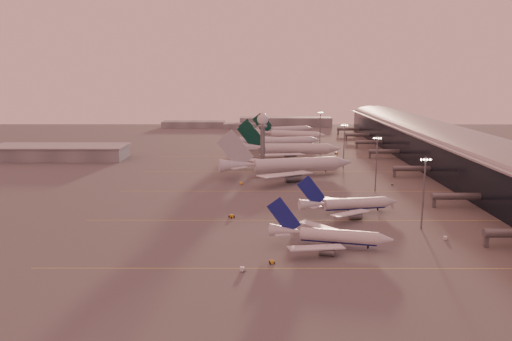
{
  "coord_description": "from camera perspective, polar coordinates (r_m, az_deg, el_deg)",
  "views": [
    {
      "loc": [
        1.84,
        -163.49,
        52.65
      ],
      "look_at": [
        1.33,
        63.9,
        7.79
      ],
      "focal_mm": 35.0,
      "sensor_mm": 36.0,
      "label": 1
    }
  ],
  "objects": [
    {
      "name": "hangar",
      "position": [
        330.59,
        -21.51,
        1.97
      ],
      "size": [
        82.0,
        27.0,
        8.5
      ],
      "color": "slate",
      "rests_on": "ground"
    },
    {
      "name": "distant_horizon",
      "position": [
        491.06,
        0.22,
        5.46
      ],
      "size": [
        165.0,
        37.5,
        9.0
      ],
      "color": "slate",
      "rests_on": "ground"
    },
    {
      "name": "gsv_tug_far",
      "position": [
        273.28,
        5.26,
        0.13
      ],
      "size": [
        4.42,
        4.62,
        1.15
      ],
      "color": "silver",
      "rests_on": "ground"
    },
    {
      "name": "widebody_white",
      "position": [
        256.44,
        3.59,
        0.28
      ],
      "size": [
        70.18,
        55.64,
        25.03
      ],
      "color": "silver",
      "rests_on": "ground"
    },
    {
      "name": "gsv_truck_b",
      "position": [
        210.94,
        15.29,
        -3.42
      ],
      "size": [
        5.18,
        3.11,
        1.97
      ],
      "color": "silver",
      "rests_on": "ground"
    },
    {
      "name": "gsv_tug_near",
      "position": [
        141.89,
        1.83,
        -10.42
      ],
      "size": [
        2.69,
        3.65,
        0.93
      ],
      "color": "#F0AB1C",
      "rests_on": "ground"
    },
    {
      "name": "mast_b",
      "position": [
        228.21,
        13.6,
        1.03
      ],
      "size": [
        3.6,
        0.56,
        25.0
      ],
      "color": "slate",
      "rests_on": "ground"
    },
    {
      "name": "greentail_d",
      "position": [
        429.45,
        3.42,
        4.55
      ],
      "size": [
        50.54,
        40.15,
        19.04
      ],
      "color": "silver",
      "rests_on": "ground"
    },
    {
      "name": "mast_c",
      "position": [
        280.41,
        10.03,
        3.01
      ],
      "size": [
        3.6,
        0.56,
        25.0
      ],
      "color": "slate",
      "rests_on": "ground"
    },
    {
      "name": "gsv_catering_b",
      "position": [
        244.84,
        15.35,
        -1.23
      ],
      "size": [
        4.49,
        2.27,
        3.62
      ],
      "color": "#56595B",
      "rests_on": "ground"
    },
    {
      "name": "narrowbody_near",
      "position": [
        155.13,
        8.43,
        -7.61
      ],
      "size": [
        38.0,
        29.99,
        15.05
      ],
      "color": "silver",
      "rests_on": "ground"
    },
    {
      "name": "gsv_tug_mid",
      "position": [
        184.52,
        -2.8,
        -5.25
      ],
      "size": [
        4.19,
        4.42,
        1.09
      ],
      "color": "#F0AB1C",
      "rests_on": "ground"
    },
    {
      "name": "gsv_truck_a",
      "position": [
        136.43,
        -1.36,
        -10.96
      ],
      "size": [
        6.41,
        2.7,
        2.53
      ],
      "color": "silver",
      "rests_on": "ground"
    },
    {
      "name": "radar_tower",
      "position": [
        285.28,
        0.77,
        4.78
      ],
      "size": [
        6.4,
        6.4,
        31.1
      ],
      "color": "slate",
      "rests_on": "ground"
    },
    {
      "name": "taxiway_markings",
      "position": [
        227.47,
        7.24,
        -2.31
      ],
      "size": [
        180.0,
        185.25,
        0.02
      ],
      "color": "#D9D04C",
      "rests_on": "ground"
    },
    {
      "name": "narrowbody_mid",
      "position": [
        192.08,
        10.53,
        -3.97
      ],
      "size": [
        39.48,
        31.23,
        15.55
      ],
      "color": "silver",
      "rests_on": "ground"
    },
    {
      "name": "mast_d",
      "position": [
        368.47,
        7.35,
        5.01
      ],
      "size": [
        3.6,
        0.56,
        25.0
      ],
      "color": "slate",
      "rests_on": "ground"
    },
    {
      "name": "gsv_tug_hangar",
      "position": [
        332.44,
        9.18,
        2.0
      ],
      "size": [
        4.01,
        2.8,
        1.06
      ],
      "color": "#F0AB1C",
      "rests_on": "ground"
    },
    {
      "name": "ground",
      "position": [
        171.77,
        -0.49,
        -6.69
      ],
      "size": [
        700.0,
        700.0,
        0.0
      ],
      "primitive_type": "plane",
      "color": "#585555",
      "rests_on": "ground"
    },
    {
      "name": "greentail_b",
      "position": [
        351.8,
        2.83,
        3.16
      ],
      "size": [
        58.06,
        46.45,
        21.3
      ],
      "color": "silver",
      "rests_on": "ground"
    },
    {
      "name": "gsv_truck_c",
      "position": [
        237.91,
        -1.6,
        -1.32
      ],
      "size": [
        6.43,
        3.24,
        2.48
      ],
      "color": "#F0AB1C",
      "rests_on": "ground"
    },
    {
      "name": "gsv_truck_d",
      "position": [
        300.04,
        -3.65,
        1.23
      ],
      "size": [
        3.11,
        5.32,
        2.02
      ],
      "color": "#56595B",
      "rests_on": "ground"
    },
    {
      "name": "terminal",
      "position": [
        296.43,
        21.11,
        2.24
      ],
      "size": [
        57.0,
        362.0,
        23.04
      ],
      "color": "black",
      "rests_on": "ground"
    },
    {
      "name": "gsv_catering_a",
      "position": [
        171.79,
        20.92,
        -6.74
      ],
      "size": [
        5.05,
        2.53,
        4.07
      ],
      "color": "silver",
      "rests_on": "ground"
    },
    {
      "name": "greentail_c",
      "position": [
        391.12,
        3.8,
        3.95
      ],
      "size": [
        56.89,
        45.28,
        21.28
      ],
      "color": "silver",
      "rests_on": "ground"
    },
    {
      "name": "mast_a",
      "position": [
        177.19,
        18.62,
        -2.12
      ],
      "size": [
        3.6,
        0.56,
        25.0
      ],
      "color": "slate",
      "rests_on": "ground"
    },
    {
      "name": "greentail_a",
      "position": [
        313.6,
        3.9,
        2.24
      ],
      "size": [
        64.68,
        52.27,
        23.5
      ],
      "color": "silver",
      "rests_on": "ground"
    }
  ]
}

